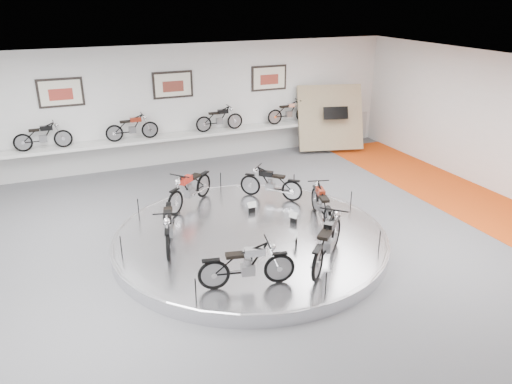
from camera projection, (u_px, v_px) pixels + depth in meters
name	position (u px, v px, depth m)	size (l,w,h in m)	color
floor	(255.00, 250.00, 11.56)	(16.00, 16.00, 0.00)	#565659
ceiling	(255.00, 76.00, 10.06)	(16.00, 16.00, 0.00)	white
wall_back	(174.00, 105.00, 16.78)	(16.00, 16.00, 0.00)	silver
orange_carpet_strip	(477.00, 204.00, 14.04)	(2.40, 12.60, 0.01)	red
dado_band	(177.00, 147.00, 17.31)	(15.68, 0.04, 1.10)	#BCBCBA
display_platform	(250.00, 239.00, 11.76)	(6.40, 6.40, 0.30)	silver
platform_rim	(250.00, 235.00, 11.72)	(6.40, 6.40, 0.10)	#B2B2BA
shelf	(178.00, 136.00, 16.90)	(11.00, 0.55, 0.10)	silver
poster_left	(61.00, 93.00, 15.21)	(1.35, 0.06, 0.88)	silver
poster_center	(173.00, 85.00, 16.48)	(1.35, 0.06, 0.88)	silver
poster_right	(269.00, 78.00, 17.76)	(1.35, 0.06, 0.88)	silver
display_panel	(330.00, 118.00, 18.33)	(2.40, 0.12, 2.40)	#978764
shelf_bike_a	(43.00, 138.00, 15.22)	(1.22, 0.42, 0.73)	black
shelf_bike_b	(132.00, 129.00, 16.20)	(1.22, 0.42, 0.73)	maroon
shelf_bike_c	(219.00, 120.00, 17.29)	(1.22, 0.42, 0.73)	black
shelf_bike_d	(289.00, 113.00, 18.27)	(1.22, 0.42, 0.73)	silver
bike_a	(271.00, 183.00, 13.54)	(1.52, 0.53, 0.89)	black
bike_b	(190.00, 188.00, 13.04)	(1.70, 0.60, 1.00)	red
bike_c	(168.00, 226.00, 10.97)	(1.68, 0.59, 0.99)	black
bike_d	(247.00, 264.00, 9.46)	(1.60, 0.56, 0.94)	silver
bike_e	(327.00, 240.00, 10.25)	(1.79, 0.63, 1.05)	black
bike_f	(321.00, 204.00, 12.16)	(1.59, 0.56, 0.94)	maroon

